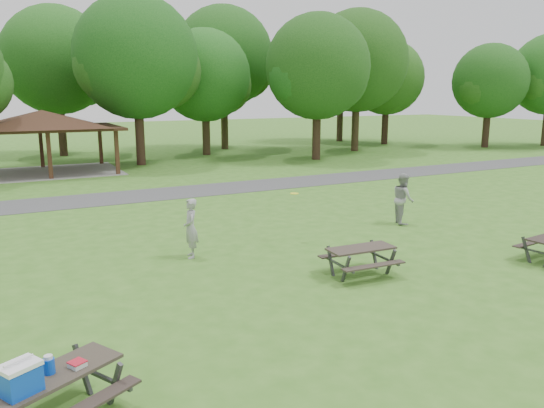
{
  "coord_description": "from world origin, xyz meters",
  "views": [
    {
      "loc": [
        -6.6,
        -10.57,
        4.76
      ],
      "look_at": [
        1.0,
        4.0,
        1.3
      ],
      "focal_mm": 35.0,
      "sensor_mm": 36.0,
      "label": 1
    }
  ],
  "objects_px": {
    "picnic_table_near": "(45,382)",
    "frisbee_catcher": "(403,199)",
    "picnic_table_middle": "(361,254)",
    "frisbee_thrower": "(191,228)"
  },
  "relations": [
    {
      "from": "picnic_table_near",
      "to": "picnic_table_middle",
      "type": "relative_size",
      "value": 1.26
    },
    {
      "from": "picnic_table_near",
      "to": "frisbee_catcher",
      "type": "xyz_separation_m",
      "value": [
        12.82,
        7.18,
        0.19
      ]
    },
    {
      "from": "picnic_table_near",
      "to": "frisbee_catcher",
      "type": "bearing_deg",
      "value": 29.26
    },
    {
      "from": "picnic_table_middle",
      "to": "frisbee_catcher",
      "type": "height_order",
      "value": "frisbee_catcher"
    },
    {
      "from": "picnic_table_middle",
      "to": "frisbee_catcher",
      "type": "distance_m",
      "value": 6.21
    },
    {
      "from": "frisbee_thrower",
      "to": "frisbee_catcher",
      "type": "bearing_deg",
      "value": 104.41
    },
    {
      "from": "picnic_table_near",
      "to": "picnic_table_middle",
      "type": "height_order",
      "value": "picnic_table_near"
    },
    {
      "from": "picnic_table_near",
      "to": "frisbee_catcher",
      "type": "relative_size",
      "value": 1.26
    },
    {
      "from": "picnic_table_near",
      "to": "frisbee_catcher",
      "type": "distance_m",
      "value": 14.7
    },
    {
      "from": "picnic_table_middle",
      "to": "frisbee_thrower",
      "type": "distance_m",
      "value": 4.98
    }
  ]
}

